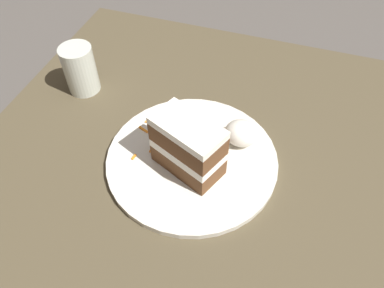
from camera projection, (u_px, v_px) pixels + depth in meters
name	position (u px, v px, depth m)	size (l,w,h in m)	color
ground_plane	(216.00, 189.00, 0.69)	(6.00, 6.00, 0.00)	#4C4742
dining_table	(216.00, 183.00, 0.68)	(0.93, 0.90, 0.04)	#4C422D
plate	(192.00, 159.00, 0.68)	(0.31, 0.31, 0.01)	silver
cake_slice	(189.00, 145.00, 0.63)	(0.14, 0.11, 0.11)	brown
cream_dollop	(241.00, 133.00, 0.68)	(0.06, 0.06, 0.05)	white
orange_garnish	(177.00, 116.00, 0.74)	(0.06, 0.06, 0.01)	orange
carrot_shreds_scatter	(157.00, 134.00, 0.71)	(0.13, 0.12, 0.00)	orange
drinking_glass	(81.00, 72.00, 0.78)	(0.07, 0.07, 0.10)	beige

